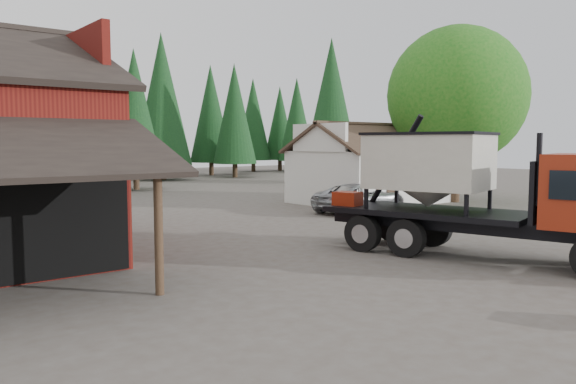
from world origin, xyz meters
TOP-DOWN VIEW (x-y plane):
  - ground at (0.00, 0.00)m, footprint 120.00×120.00m
  - farmhouse at (13.00, 13.00)m, footprint 8.60×6.42m
  - deciduous_tree at (17.01, 9.97)m, footprint 8.00×8.00m
  - conifer_backdrop at (0.00, 42.00)m, footprint 76.00×16.00m
  - near_pine_b at (6.00, 30.00)m, footprint 3.96×3.96m
  - near_pine_c at (22.00, 26.00)m, footprint 4.84×4.84m
  - feed_truck at (3.76, -0.15)m, footprint 5.05×10.06m
  - silver_car at (9.12, 10.00)m, footprint 5.32×2.71m

SIDE VIEW (x-z plane):
  - ground at x=0.00m, z-range 0.00..0.00m
  - conifer_backdrop at x=0.00m, z-range -8.00..8.00m
  - silver_car at x=9.12m, z-range 0.00..1.44m
  - farmhouse at x=13.00m, z-range -0.66..3.99m
  - feed_truck at x=3.76m, z-range -0.14..4.25m
  - near_pine_b at x=6.00m, z-range 0.69..11.09m
  - deciduous_tree at x=17.01m, z-range 0.81..11.01m
  - near_pine_c at x=22.00m, z-range 0.69..13.09m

